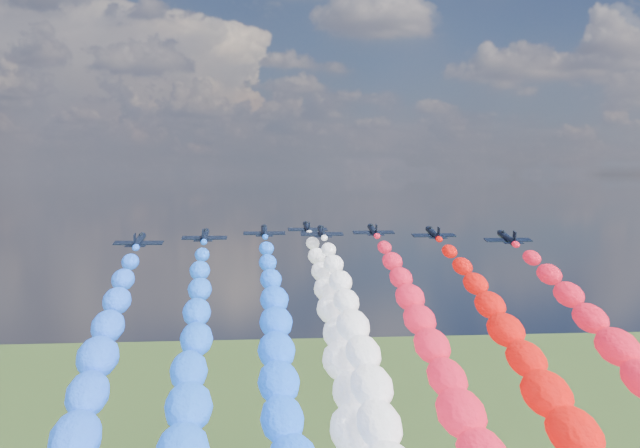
{
  "coord_description": "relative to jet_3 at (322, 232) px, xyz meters",
  "views": [
    {
      "loc": [
        -15.93,
        -150.89,
        108.98
      ],
      "look_at": [
        0.0,
        4.0,
        99.81
      ],
      "focal_mm": 47.12,
      "sensor_mm": 36.0,
      "label": 1
    }
  ],
  "objects": [
    {
      "name": "trail_1",
      "position": [
        -22.32,
        -62.83,
        -16.6
      ],
      "size": [
        7.08,
        108.47,
        38.76
      ],
      "primitive_type": null,
      "color": "blue"
    },
    {
      "name": "jet_6",
      "position": [
        20.79,
        -5.58,
        0.0
      ],
      "size": [
        8.44,
        11.43,
        4.18
      ],
      "primitive_type": null,
      "rotation": [
        0.16,
        0.0,
        0.02
      ],
      "color": "black"
    },
    {
      "name": "trail_5",
      "position": [
        10.73,
        -51.73,
        -16.6
      ],
      "size": [
        7.08,
        108.47,
        38.76
      ],
      "primitive_type": null,
      "color": "red"
    },
    {
      "name": "trail_4",
      "position": [
        -1.57,
        -41.17,
        -16.6
      ],
      "size": [
        7.08,
        108.47,
        38.76
      ],
      "primitive_type": null,
      "color": "white"
    },
    {
      "name": "jet_2",
      "position": [
        -11.03,
        3.48,
        0.0
      ],
      "size": [
        8.45,
        11.43,
        4.18
      ],
      "primitive_type": null,
      "rotation": [
        0.16,
        0.0,
        -0.02
      ],
      "color": "black"
    },
    {
      "name": "jet_1",
      "position": [
        -22.32,
        -7.53,
        0.0
      ],
      "size": [
        8.72,
        11.63,
        4.18
      ],
      "primitive_type": null,
      "rotation": [
        0.16,
        0.0,
        -0.05
      ],
      "color": "black"
    },
    {
      "name": "jet_7",
      "position": [
        31.06,
        -18.16,
        0.0
      ],
      "size": [
        8.24,
        11.28,
        4.18
      ],
      "primitive_type": null,
      "rotation": [
        0.16,
        0.0,
        0.0
      ],
      "color": "black"
    },
    {
      "name": "jet_3",
      "position": [
        0.0,
        0.0,
        0.0
      ],
      "size": [
        8.59,
        11.53,
        4.18
      ],
      "primitive_type": null,
      "rotation": [
        0.16,
        0.0,
        -0.03
      ],
      "color": "black"
    },
    {
      "name": "trail_6",
      "position": [
        20.79,
        -60.88,
        -16.6
      ],
      "size": [
        7.08,
        108.47,
        38.76
      ],
      "primitive_type": null,
      "color": "red"
    },
    {
      "name": "jet_5",
      "position": [
        10.73,
        3.57,
        0.0
      ],
      "size": [
        8.25,
        11.29,
        4.18
      ],
      "primitive_type": null,
      "rotation": [
        0.16,
        0.0,
        -0.0
      ],
      "color": "black"
    },
    {
      "name": "trail_2",
      "position": [
        -11.03,
        -51.83,
        -16.6
      ],
      "size": [
        7.08,
        108.47,
        38.76
      ],
      "primitive_type": null,
      "color": "#165CFE"
    },
    {
      "name": "trail_3",
      "position": [
        0.0,
        -55.3,
        -16.6
      ],
      "size": [
        7.08,
        108.47,
        38.76
      ],
      "primitive_type": null,
      "color": "white"
    },
    {
      "name": "trail_0",
      "position": [
        -33.0,
        -73.16,
        -16.6
      ],
      "size": [
        7.08,
        108.47,
        38.76
      ],
      "primitive_type": null,
      "color": "blue"
    },
    {
      "name": "jet_0",
      "position": [
        -33.0,
        -17.86,
        0.0
      ],
      "size": [
        8.88,
        11.74,
        4.18
      ],
      "primitive_type": null,
      "rotation": [
        0.16,
        0.0,
        -0.06
      ],
      "color": "black"
    },
    {
      "name": "jet_4",
      "position": [
        -1.57,
        14.14,
        0.0
      ],
      "size": [
        8.39,
        11.39,
        4.18
      ],
      "primitive_type": null,
      "rotation": [
        0.16,
        0.0,
        0.02
      ],
      "color": "black"
    }
  ]
}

